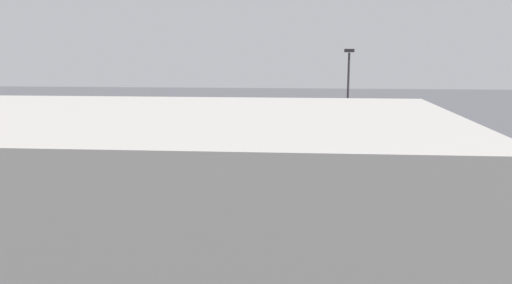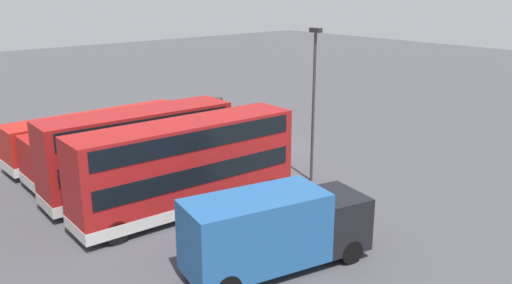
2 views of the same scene
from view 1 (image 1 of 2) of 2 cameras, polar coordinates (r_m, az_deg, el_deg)
ground_plane at (r=41.70m, az=0.54°, el=-1.81°), size 140.00×140.00×0.00m
bus_double_decker_near_end at (r=31.31m, az=9.24°, el=-1.48°), size 3.08×11.50×4.55m
bus_double_decker_second at (r=30.65m, az=2.59°, el=-1.62°), size 3.10×10.34×4.55m
bus_single_deck_third at (r=31.80m, az=-4.39°, el=-2.72°), size 2.84×10.59×2.95m
bus_single_deck_fourth at (r=32.77m, az=-9.85°, el=-2.45°), size 2.65×11.46×2.95m
box_truck_blue at (r=32.24m, az=21.65°, el=-3.10°), size 3.99×7.85×3.20m
car_hatchback_silver at (r=45.79m, az=-11.95°, el=-0.04°), size 3.83×4.55×1.43m
lamp_post_tall at (r=38.67m, az=9.93°, el=4.57°), size 0.70×0.30×8.61m
waste_bin_yellow at (r=39.56m, az=-1.76°, el=-1.78°), size 0.60×0.60×0.95m
tree_leftmost at (r=18.88m, az=-13.68°, el=-3.28°), size 4.65×4.65×6.80m
tree_midleft at (r=16.21m, az=-1.19°, el=-5.20°), size 4.32×4.32×6.65m
depot_building_backdrop at (r=14.23m, az=-21.16°, el=-11.75°), size 19.31×8.35×7.28m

